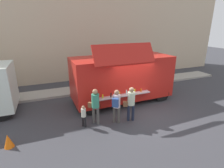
# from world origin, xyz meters

# --- Properties ---
(ground_plane) EXTENTS (60.00, 60.00, 0.00)m
(ground_plane) POSITION_xyz_m (0.00, 0.00, 0.00)
(ground_plane) COLOR #38383D
(curb_strip) EXTENTS (28.00, 1.60, 0.15)m
(curb_strip) POSITION_xyz_m (-4.19, 4.43, 0.07)
(curb_strip) COLOR #9E998E
(curb_strip) RESTS_ON ground
(building_behind) EXTENTS (32.00, 2.40, 8.80)m
(building_behind) POSITION_xyz_m (-3.19, 8.33, 4.40)
(building_behind) COLOR beige
(building_behind) RESTS_ON ground
(food_truck_main) EXTENTS (5.99, 3.09, 3.64)m
(food_truck_main) POSITION_xyz_m (-0.19, 1.81, 1.51)
(food_truck_main) COLOR red
(food_truck_main) RESTS_ON ground
(traffic_cone_orange) EXTENTS (0.36, 0.36, 0.55)m
(traffic_cone_orange) POSITION_xyz_m (-6.12, -0.64, 0.28)
(traffic_cone_orange) COLOR orange
(traffic_cone_orange) RESTS_ON ground
(trash_bin) EXTENTS (0.60, 0.60, 0.95)m
(trash_bin) POSITION_xyz_m (3.80, 4.13, 0.48)
(trash_bin) COLOR #2E653A
(trash_bin) RESTS_ON ground
(customer_front_ordering) EXTENTS (0.57, 0.36, 1.74)m
(customer_front_ordering) POSITION_xyz_m (-0.82, -0.58, 1.03)
(customer_front_ordering) COLOR #1C2235
(customer_front_ordering) RESTS_ON ground
(customer_mid_with_backpack) EXTENTS (0.49, 0.54, 1.69)m
(customer_mid_with_backpack) POSITION_xyz_m (-1.56, -0.55, 1.04)
(customer_mid_with_backpack) COLOR #49443E
(customer_mid_with_backpack) RESTS_ON ground
(customer_rear_waiting) EXTENTS (0.49, 0.52, 1.76)m
(customer_rear_waiting) POSITION_xyz_m (-2.49, -0.21, 1.04)
(customer_rear_waiting) COLOR #4D4946
(customer_rear_waiting) RESTS_ON ground
(child_near_queue) EXTENTS (0.22, 0.22, 1.07)m
(child_near_queue) POSITION_xyz_m (-3.08, -0.29, 0.64)
(child_near_queue) COLOR black
(child_near_queue) RESTS_ON ground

